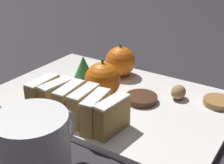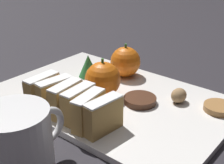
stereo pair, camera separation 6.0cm
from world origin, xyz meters
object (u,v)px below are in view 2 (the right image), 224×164
orange_near (125,62)px  chocolate_cookie (140,100)px  coffee_mug (18,146)px  walnut (179,95)px  orange_far (103,79)px

orange_near → chocolate_cookie: 0.13m
coffee_mug → orange_near: bearing=13.8°
chocolate_cookie → coffee_mug: size_ratio=0.49×
orange_near → chocolate_cookie: orange_near is taller
walnut → orange_near: bearing=77.2°
walnut → chocolate_cookie: bearing=131.9°
orange_near → chocolate_cookie: bearing=-130.2°
orange_near → walnut: (-0.03, -0.15, -0.02)m
walnut → chocolate_cookie: size_ratio=0.55×
walnut → chocolate_cookie: walnut is taller
walnut → coffee_mug: 0.31m
orange_far → walnut: (0.07, -0.13, -0.02)m
orange_near → walnut: 0.16m
walnut → coffee_mug: (-0.30, 0.07, 0.03)m
coffee_mug → walnut: bearing=-12.9°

